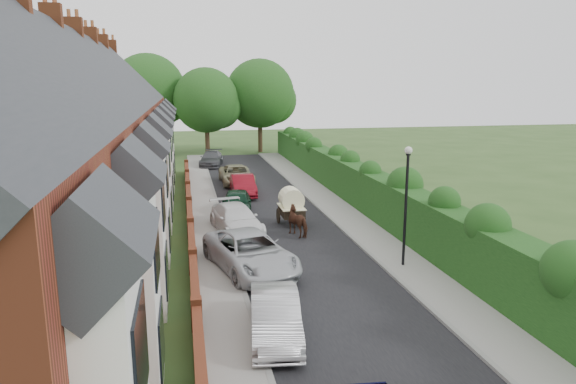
{
  "coord_description": "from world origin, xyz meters",
  "views": [
    {
      "loc": [
        -5.54,
        -15.26,
        7.68
      ],
      "look_at": [
        -0.38,
        9.92,
        2.2
      ],
      "focal_mm": 32.0,
      "sensor_mm": 36.0,
      "label": 1
    }
  ],
  "objects_px": {
    "car_silver_b": "(250,252)",
    "horse_cart": "(291,204)",
    "car_silver_a": "(275,316)",
    "car_beige": "(237,175)",
    "car_white": "(236,219)",
    "lamppost": "(406,191)",
    "car_green": "(237,202)",
    "horse": "(299,221)",
    "car_grey": "(211,159)",
    "car_red": "(243,185)"
  },
  "relations": [
    {
      "from": "car_silver_b",
      "to": "horse_cart",
      "type": "distance_m",
      "value": 7.19
    },
    {
      "from": "car_silver_a",
      "to": "car_silver_b",
      "type": "height_order",
      "value": "car_silver_b"
    },
    {
      "from": "car_beige",
      "to": "horse_cart",
      "type": "height_order",
      "value": "horse_cart"
    },
    {
      "from": "car_silver_a",
      "to": "car_white",
      "type": "xyz_separation_m",
      "value": [
        0.0,
        11.53,
        0.02
      ]
    },
    {
      "from": "car_white",
      "to": "car_beige",
      "type": "xyz_separation_m",
      "value": [
        1.4,
        13.2,
        -0.0
      ]
    },
    {
      "from": "lamppost",
      "to": "horse_cart",
      "type": "xyz_separation_m",
      "value": [
        -3.3,
        7.37,
        -2.09
      ]
    },
    {
      "from": "car_beige",
      "to": "horse_cart",
      "type": "bearing_deg",
      "value": -83.8
    },
    {
      "from": "lamppost",
      "to": "car_green",
      "type": "distance_m",
      "value": 12.27
    },
    {
      "from": "horse",
      "to": "horse_cart",
      "type": "xyz_separation_m",
      "value": [
        -0.0,
        1.94,
        0.45
      ]
    },
    {
      "from": "car_silver_b",
      "to": "horse_cart",
      "type": "relative_size",
      "value": 1.96
    },
    {
      "from": "car_silver_b",
      "to": "car_grey",
      "type": "distance_m",
      "value": 28.11
    },
    {
      "from": "car_silver_a",
      "to": "horse",
      "type": "relative_size",
      "value": 2.34
    },
    {
      "from": "car_silver_a",
      "to": "car_white",
      "type": "height_order",
      "value": "car_white"
    },
    {
      "from": "horse",
      "to": "car_red",
      "type": "bearing_deg",
      "value": -104.14
    },
    {
      "from": "car_grey",
      "to": "car_silver_a",
      "type": "bearing_deg",
      "value": -80.41
    },
    {
      "from": "car_white",
      "to": "horse",
      "type": "xyz_separation_m",
      "value": [
        3.1,
        -1.17,
        0.04
      ]
    },
    {
      "from": "horse_cart",
      "to": "lamppost",
      "type": "bearing_deg",
      "value": -65.9
    },
    {
      "from": "car_green",
      "to": "car_red",
      "type": "xyz_separation_m",
      "value": [
        0.95,
        5.12,
        0.0
      ]
    },
    {
      "from": "car_silver_a",
      "to": "car_beige",
      "type": "bearing_deg",
      "value": 93.82
    },
    {
      "from": "car_silver_a",
      "to": "car_grey",
      "type": "distance_m",
      "value": 33.93
    },
    {
      "from": "car_white",
      "to": "car_red",
      "type": "distance_m",
      "value": 9.04
    },
    {
      "from": "car_green",
      "to": "car_red",
      "type": "height_order",
      "value": "car_red"
    },
    {
      "from": "lamppost",
      "to": "car_red",
      "type": "bearing_deg",
      "value": 107.85
    },
    {
      "from": "lamppost",
      "to": "car_grey",
      "type": "bearing_deg",
      "value": 102.45
    },
    {
      "from": "car_beige",
      "to": "horse",
      "type": "distance_m",
      "value": 14.47
    },
    {
      "from": "car_grey",
      "to": "horse",
      "type": "xyz_separation_m",
      "value": [
        3.1,
        -23.57,
        0.07
      ]
    },
    {
      "from": "car_silver_b",
      "to": "car_beige",
      "type": "height_order",
      "value": "car_silver_b"
    },
    {
      "from": "car_green",
      "to": "car_white",
      "type": "bearing_deg",
      "value": -89.72
    },
    {
      "from": "car_white",
      "to": "horse",
      "type": "relative_size",
      "value": 2.75
    },
    {
      "from": "lamppost",
      "to": "car_silver_a",
      "type": "bearing_deg",
      "value": -142.39
    },
    {
      "from": "car_white",
      "to": "car_grey",
      "type": "xyz_separation_m",
      "value": [
        0.0,
        22.4,
        -0.03
      ]
    },
    {
      "from": "car_silver_a",
      "to": "car_grey",
      "type": "height_order",
      "value": "car_silver_a"
    },
    {
      "from": "car_white",
      "to": "lamppost",
      "type": "bearing_deg",
      "value": -56.02
    },
    {
      "from": "car_green",
      "to": "horse",
      "type": "distance_m",
      "value": 5.64
    },
    {
      "from": "car_silver_b",
      "to": "car_white",
      "type": "relative_size",
      "value": 1.16
    },
    {
      "from": "car_silver_a",
      "to": "horse_cart",
      "type": "height_order",
      "value": "horse_cart"
    },
    {
      "from": "car_silver_b",
      "to": "car_beige",
      "type": "relative_size",
      "value": 1.12
    },
    {
      "from": "car_silver_b",
      "to": "horse_cart",
      "type": "height_order",
      "value": "horse_cart"
    },
    {
      "from": "lamppost",
      "to": "car_silver_a",
      "type": "relative_size",
      "value": 1.23
    },
    {
      "from": "car_silver_b",
      "to": "car_green",
      "type": "relative_size",
      "value": 1.36
    },
    {
      "from": "car_silver_b",
      "to": "car_silver_a",
      "type": "bearing_deg",
      "value": -104.52
    },
    {
      "from": "horse",
      "to": "horse_cart",
      "type": "bearing_deg",
      "value": -113.72
    },
    {
      "from": "car_green",
      "to": "car_silver_a",
      "type": "bearing_deg",
      "value": -84.69
    },
    {
      "from": "car_silver_b",
      "to": "car_green",
      "type": "height_order",
      "value": "car_silver_b"
    },
    {
      "from": "car_white",
      "to": "car_beige",
      "type": "distance_m",
      "value": 13.27
    },
    {
      "from": "horse_cart",
      "to": "car_white",
      "type": "bearing_deg",
      "value": -166.13
    },
    {
      "from": "lamppost",
      "to": "horse_cart",
      "type": "relative_size",
      "value": 1.76
    },
    {
      "from": "car_green",
      "to": "car_grey",
      "type": "relative_size",
      "value": 0.89
    },
    {
      "from": "car_red",
      "to": "car_green",
      "type": "bearing_deg",
      "value": -100.07
    },
    {
      "from": "car_red",
      "to": "horse",
      "type": "bearing_deg",
      "value": -79.94
    }
  ]
}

